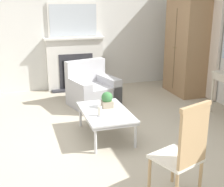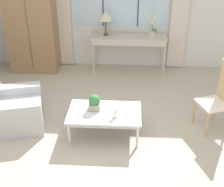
{
  "view_description": "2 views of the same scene",
  "coord_description": "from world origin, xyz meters",
  "px_view_note": "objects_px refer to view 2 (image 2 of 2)",
  "views": [
    {
      "loc": [
        4.15,
        -0.91,
        2.07
      ],
      "look_at": [
        -0.22,
        0.45,
        0.66
      ],
      "focal_mm": 50.0,
      "sensor_mm": 36.0,
      "label": 1
    },
    {
      "loc": [
        0.22,
        -3.64,
        3.0
      ],
      "look_at": [
        -0.03,
        0.44,
        0.68
      ],
      "focal_mm": 50.0,
      "sensor_mm": 36.0,
      "label": 2
    }
  ],
  "objects_px": {
    "table_lamp": "(106,16)",
    "coffee_table": "(105,114)",
    "console_table": "(129,40)",
    "side_chair_wooden": "(221,94)",
    "potted_orchid": "(152,30)",
    "potted_plant_small": "(95,102)",
    "armoire": "(32,22)",
    "armchair_upholstered": "(14,110)",
    "pillar_candle": "(115,113)"
  },
  "relations": [
    {
      "from": "potted_plant_small",
      "to": "pillar_candle",
      "type": "distance_m",
      "value": 0.39
    },
    {
      "from": "console_table",
      "to": "table_lamp",
      "type": "xyz_separation_m",
      "value": [
        -0.5,
        0.05,
        0.5
      ]
    },
    {
      "from": "side_chair_wooden",
      "to": "armchair_upholstered",
      "type": "bearing_deg",
      "value": -177.1
    },
    {
      "from": "potted_orchid",
      "to": "side_chair_wooden",
      "type": "xyz_separation_m",
      "value": [
        0.98,
        -2.01,
        -0.36
      ]
    },
    {
      "from": "armoire",
      "to": "pillar_candle",
      "type": "height_order",
      "value": "armoire"
    },
    {
      "from": "table_lamp",
      "to": "coffee_table",
      "type": "distance_m",
      "value": 2.57
    },
    {
      "from": "armoire",
      "to": "side_chair_wooden",
      "type": "height_order",
      "value": "armoire"
    },
    {
      "from": "potted_orchid",
      "to": "potted_plant_small",
      "type": "relative_size",
      "value": 1.88
    },
    {
      "from": "table_lamp",
      "to": "armchair_upholstered",
      "type": "xyz_separation_m",
      "value": [
        -1.31,
        -2.27,
        -0.92
      ]
    },
    {
      "from": "console_table",
      "to": "armchair_upholstered",
      "type": "bearing_deg",
      "value": -129.1
    },
    {
      "from": "armchair_upholstered",
      "to": "coffee_table",
      "type": "relative_size",
      "value": 0.92
    },
    {
      "from": "coffee_table",
      "to": "potted_plant_small",
      "type": "xyz_separation_m",
      "value": [
        -0.16,
        0.07,
        0.17
      ]
    },
    {
      "from": "console_table",
      "to": "pillar_candle",
      "type": "height_order",
      "value": "console_table"
    },
    {
      "from": "armchair_upholstered",
      "to": "potted_plant_small",
      "type": "xyz_separation_m",
      "value": [
        1.31,
        -0.08,
        0.25
      ]
    },
    {
      "from": "armchair_upholstered",
      "to": "potted_plant_small",
      "type": "distance_m",
      "value": 1.34
    },
    {
      "from": "pillar_candle",
      "to": "coffee_table",
      "type": "bearing_deg",
      "value": 141.15
    },
    {
      "from": "potted_orchid",
      "to": "side_chair_wooden",
      "type": "height_order",
      "value": "potted_orchid"
    },
    {
      "from": "console_table",
      "to": "table_lamp",
      "type": "height_order",
      "value": "table_lamp"
    },
    {
      "from": "potted_orchid",
      "to": "armchair_upholstered",
      "type": "bearing_deg",
      "value": -136.38
    },
    {
      "from": "table_lamp",
      "to": "side_chair_wooden",
      "type": "xyz_separation_m",
      "value": [
        1.95,
        -2.11,
        -0.61
      ]
    },
    {
      "from": "console_table",
      "to": "side_chair_wooden",
      "type": "xyz_separation_m",
      "value": [
        1.45,
        -2.06,
        -0.1
      ]
    },
    {
      "from": "armchair_upholstered",
      "to": "armoire",
      "type": "bearing_deg",
      "value": 96.59
    },
    {
      "from": "console_table",
      "to": "armchair_upholstered",
      "type": "distance_m",
      "value": 2.89
    },
    {
      "from": "table_lamp",
      "to": "pillar_candle",
      "type": "distance_m",
      "value": 2.68
    },
    {
      "from": "armoire",
      "to": "table_lamp",
      "type": "height_order",
      "value": "armoire"
    },
    {
      "from": "table_lamp",
      "to": "armchair_upholstered",
      "type": "height_order",
      "value": "table_lamp"
    },
    {
      "from": "armchair_upholstered",
      "to": "side_chair_wooden",
      "type": "relative_size",
      "value": 0.92
    },
    {
      "from": "console_table",
      "to": "potted_plant_small",
      "type": "distance_m",
      "value": 2.36
    },
    {
      "from": "table_lamp",
      "to": "potted_orchid",
      "type": "bearing_deg",
      "value": -5.74
    },
    {
      "from": "potted_orchid",
      "to": "side_chair_wooden",
      "type": "relative_size",
      "value": 0.43
    },
    {
      "from": "table_lamp",
      "to": "side_chair_wooden",
      "type": "relative_size",
      "value": 0.47
    },
    {
      "from": "armoire",
      "to": "armchair_upholstered",
      "type": "xyz_separation_m",
      "value": [
        0.25,
        -2.19,
        -0.78
      ]
    },
    {
      "from": "armoire",
      "to": "table_lamp",
      "type": "relative_size",
      "value": 4.07
    },
    {
      "from": "coffee_table",
      "to": "side_chair_wooden",
      "type": "bearing_deg",
      "value": 10.09
    },
    {
      "from": "table_lamp",
      "to": "pillar_candle",
      "type": "bearing_deg",
      "value": -82.58
    },
    {
      "from": "table_lamp",
      "to": "pillar_candle",
      "type": "height_order",
      "value": "table_lamp"
    },
    {
      "from": "console_table",
      "to": "armoire",
      "type": "bearing_deg",
      "value": -179.16
    },
    {
      "from": "console_table",
      "to": "coffee_table",
      "type": "height_order",
      "value": "console_table"
    },
    {
      "from": "coffee_table",
      "to": "pillar_candle",
      "type": "bearing_deg",
      "value": -38.85
    },
    {
      "from": "coffee_table",
      "to": "potted_plant_small",
      "type": "distance_m",
      "value": 0.24
    },
    {
      "from": "table_lamp",
      "to": "coffee_table",
      "type": "height_order",
      "value": "table_lamp"
    },
    {
      "from": "potted_plant_small",
      "to": "coffee_table",
      "type": "bearing_deg",
      "value": -23.7
    },
    {
      "from": "console_table",
      "to": "coffee_table",
      "type": "distance_m",
      "value": 2.42
    },
    {
      "from": "potted_orchid",
      "to": "table_lamp",
      "type": "bearing_deg",
      "value": 174.26
    },
    {
      "from": "potted_plant_small",
      "to": "pillar_candle",
      "type": "relative_size",
      "value": 1.6
    },
    {
      "from": "armchair_upholstered",
      "to": "pillar_candle",
      "type": "height_order",
      "value": "armchair_upholstered"
    },
    {
      "from": "armoire",
      "to": "console_table",
      "type": "height_order",
      "value": "armoire"
    },
    {
      "from": "potted_orchid",
      "to": "pillar_candle",
      "type": "relative_size",
      "value": 3.01
    },
    {
      "from": "armchair_upholstered",
      "to": "console_table",
      "type": "bearing_deg",
      "value": 50.9
    },
    {
      "from": "side_chair_wooden",
      "to": "potted_plant_small",
      "type": "bearing_deg",
      "value": -172.7
    }
  ]
}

